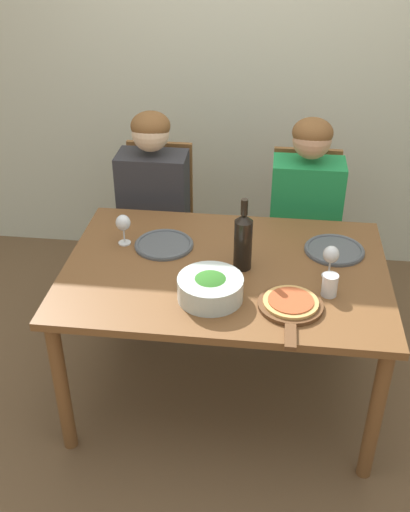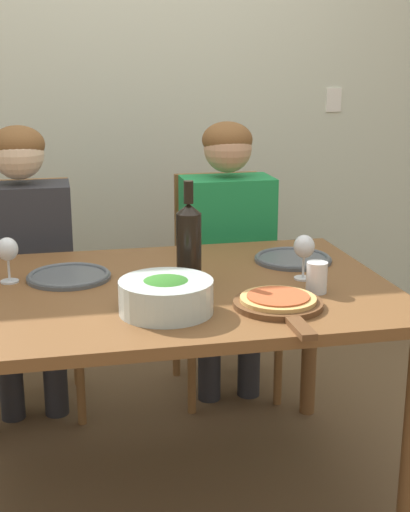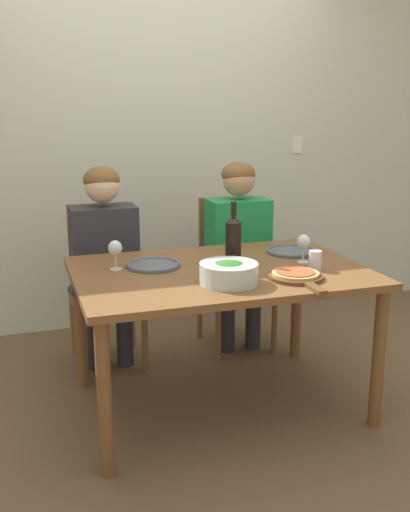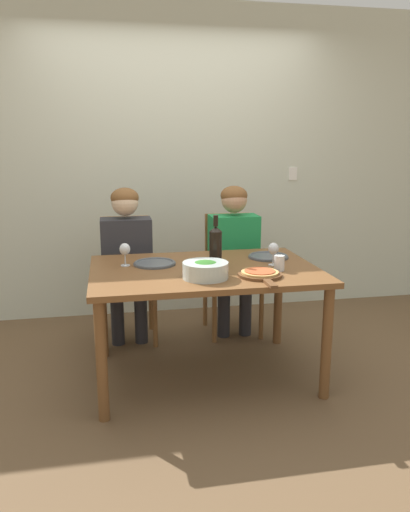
% 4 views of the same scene
% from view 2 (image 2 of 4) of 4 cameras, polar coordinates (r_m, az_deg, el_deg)
% --- Properties ---
extents(ground_plane, '(40.00, 40.00, 0.00)m').
position_cam_2_polar(ground_plane, '(2.63, -2.82, -18.14)').
color(ground_plane, brown).
extents(back_wall, '(10.00, 0.06, 2.70)m').
position_cam_2_polar(back_wall, '(3.58, -6.87, 13.72)').
color(back_wall, beige).
rests_on(back_wall, ground).
extents(dining_table, '(1.45, 1.00, 0.75)m').
position_cam_2_polar(dining_table, '(2.33, -3.03, -4.43)').
color(dining_table, brown).
rests_on(dining_table, ground).
extents(chair_left, '(0.42, 0.42, 0.96)m').
position_cam_2_polar(chair_left, '(3.12, -13.91, -2.70)').
color(chair_left, brown).
rests_on(chair_left, ground).
extents(chair_right, '(0.42, 0.42, 0.96)m').
position_cam_2_polar(chair_right, '(3.20, 1.31, -1.79)').
color(chair_right, brown).
rests_on(chair_right, ground).
extents(person_woman, '(0.47, 0.51, 1.21)m').
position_cam_2_polar(person_woman, '(2.95, -14.24, 0.67)').
color(person_woman, '#28282D').
rests_on(person_woman, ground).
extents(person_man, '(0.47, 0.51, 1.21)m').
position_cam_2_polar(person_man, '(3.03, 1.85, 1.54)').
color(person_man, '#28282D').
rests_on(person_man, ground).
extents(wine_bottle, '(0.08, 0.08, 0.34)m').
position_cam_2_polar(wine_bottle, '(2.28, -1.30, 1.09)').
color(wine_bottle, black).
rests_on(wine_bottle, dining_table).
extents(broccoli_bowl, '(0.27, 0.27, 0.11)m').
position_cam_2_polar(broccoli_bowl, '(2.05, -3.14, -3.19)').
color(broccoli_bowl, silver).
rests_on(broccoli_bowl, dining_table).
extents(dinner_plate_left, '(0.28, 0.28, 0.02)m').
position_cam_2_polar(dinner_plate_left, '(2.41, -10.83, -1.58)').
color(dinner_plate_left, '#4C5156').
rests_on(dinner_plate_left, dining_table).
extents(dinner_plate_right, '(0.28, 0.28, 0.02)m').
position_cam_2_polar(dinner_plate_right, '(2.60, 7.05, -0.20)').
color(dinner_plate_right, '#4C5156').
rests_on(dinner_plate_right, dining_table).
extents(pizza_on_board, '(0.27, 0.41, 0.04)m').
position_cam_2_polar(pizza_on_board, '(2.11, 5.94, -3.75)').
color(pizza_on_board, brown).
rests_on(pizza_on_board, dining_table).
extents(wine_glass_left, '(0.07, 0.07, 0.15)m').
position_cam_2_polar(wine_glass_left, '(2.39, -15.53, 0.36)').
color(wine_glass_left, silver).
rests_on(wine_glass_left, dining_table).
extents(wine_glass_right, '(0.07, 0.07, 0.15)m').
position_cam_2_polar(wine_glass_right, '(2.36, 7.93, 0.58)').
color(wine_glass_right, silver).
rests_on(wine_glass_right, dining_table).
extents(water_tumbler, '(0.07, 0.07, 0.10)m').
position_cam_2_polar(water_tumbler, '(2.25, 8.93, -1.70)').
color(water_tumbler, silver).
rests_on(water_tumbler, dining_table).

